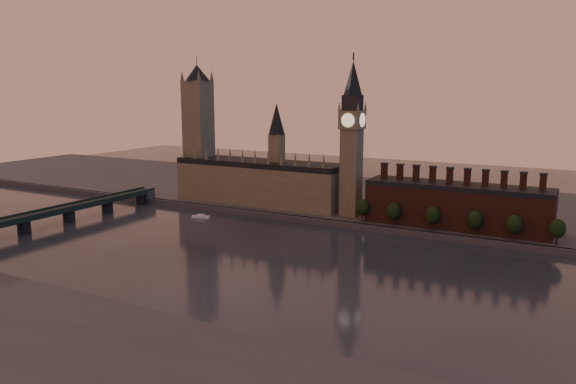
{
  "coord_description": "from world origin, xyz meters",
  "views": [
    {
      "loc": [
        150.78,
        -234.24,
        87.85
      ],
      "look_at": [
        -7.82,
        55.0,
        27.14
      ],
      "focal_mm": 35.0,
      "sensor_mm": 36.0,
      "label": 1
    }
  ],
  "objects_px": {
    "victoria_tower": "(198,127)",
    "big_ben": "(352,137)",
    "westminster_bridge": "(43,217)",
    "river_boat": "(201,217)"
  },
  "relations": [
    {
      "from": "westminster_bridge",
      "to": "river_boat",
      "type": "height_order",
      "value": "westminster_bridge"
    },
    {
      "from": "westminster_bridge",
      "to": "victoria_tower",
      "type": "bearing_deg",
      "value": 73.44
    },
    {
      "from": "big_ben",
      "to": "westminster_bridge",
      "type": "distance_m",
      "value": 205.83
    },
    {
      "from": "westminster_bridge",
      "to": "river_boat",
      "type": "relative_size",
      "value": 15.56
    },
    {
      "from": "westminster_bridge",
      "to": "river_boat",
      "type": "xyz_separation_m",
      "value": [
        70.97,
        71.24,
        -6.49
      ]
    },
    {
      "from": "victoria_tower",
      "to": "big_ben",
      "type": "xyz_separation_m",
      "value": [
        130.0,
        -5.0,
        -2.26
      ]
    },
    {
      "from": "victoria_tower",
      "to": "big_ben",
      "type": "bearing_deg",
      "value": -2.2
    },
    {
      "from": "river_boat",
      "to": "westminster_bridge",
      "type": "bearing_deg",
      "value": -154.74
    },
    {
      "from": "victoria_tower",
      "to": "river_boat",
      "type": "bearing_deg",
      "value": -52.25
    },
    {
      "from": "victoria_tower",
      "to": "westminster_bridge",
      "type": "bearing_deg",
      "value": -106.56
    }
  ]
}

